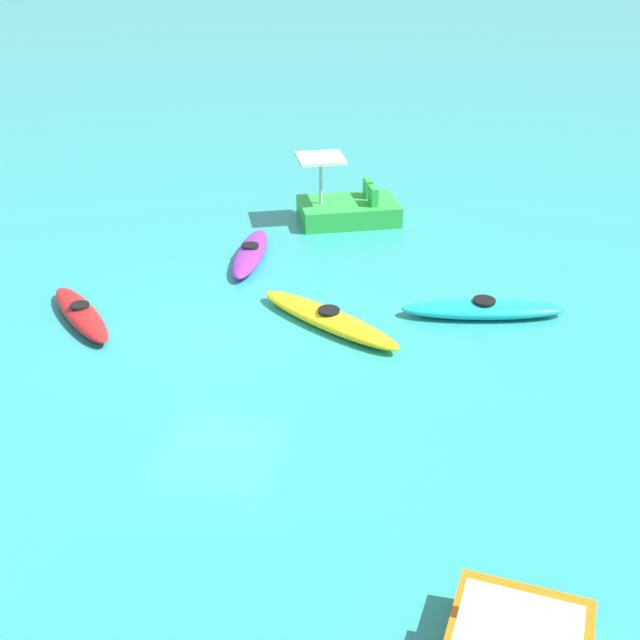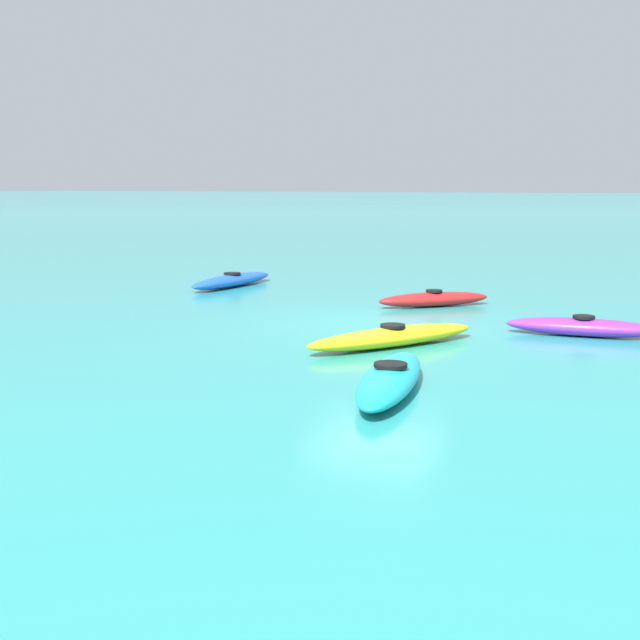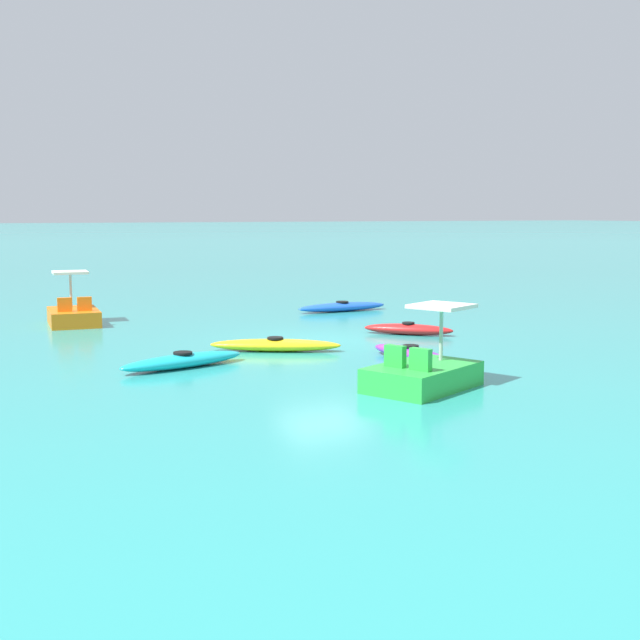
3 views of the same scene
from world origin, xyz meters
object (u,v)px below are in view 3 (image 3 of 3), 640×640
at_px(kayak_yellow, 275,345).
at_px(kayak_cyan, 183,361).
at_px(kayak_blue, 342,307).
at_px(kayak_red, 408,329).
at_px(kayak_purple, 411,353).
at_px(pedal_boat_orange, 73,314).
at_px(pedal_boat_green, 423,373).

bearing_deg(kayak_yellow, kayak_cyan, 111.34).
xyz_separation_m(kayak_blue, kayak_yellow, (-6.91, 5.76, -0.00)).
xyz_separation_m(kayak_cyan, kayak_red, (2.01, -7.53, -0.00)).
bearing_deg(kayak_blue, kayak_red, 169.95).
bearing_deg(kayak_red, kayak_yellow, 100.86).
distance_m(kayak_blue, kayak_red, 6.10).
relative_size(kayak_cyan, kayak_purple, 1.19).
distance_m(kayak_purple, kayak_yellow, 3.61).
distance_m(kayak_purple, pedal_boat_orange, 12.00).
bearing_deg(pedal_boat_green, kayak_yellow, 8.13).
bearing_deg(kayak_cyan, kayak_purple, -106.73).
distance_m(pedal_boat_green, pedal_boat_orange, 13.97).
xyz_separation_m(kayak_blue, pedal_boat_green, (-12.50, 4.96, 0.17)).
xyz_separation_m(kayak_cyan, pedal_boat_orange, (8.76, 0.84, 0.17)).
bearing_deg(pedal_boat_green, kayak_blue, -21.65).
height_order(kayak_blue, kayak_yellow, same).
bearing_deg(kayak_cyan, pedal_boat_green, -140.93).
height_order(kayak_cyan, kayak_purple, same).
bearing_deg(pedal_boat_orange, kayak_cyan, -174.51).
bearing_deg(kayak_red, pedal_boat_green, 149.02).
xyz_separation_m(kayak_blue, pedal_boat_orange, (0.74, 9.44, 0.17)).
height_order(kayak_red, pedal_boat_green, pedal_boat_green).
xyz_separation_m(kayak_purple, pedal_boat_orange, (10.33, 6.09, 0.17)).
height_order(kayak_blue, pedal_boat_orange, pedal_boat_orange).
bearing_deg(kayak_red, pedal_boat_orange, 51.15).
bearing_deg(kayak_purple, kayak_blue, -19.21).
height_order(kayak_blue, pedal_boat_green, pedal_boat_green).
height_order(kayak_cyan, kayak_red, same).
bearing_deg(kayak_cyan, kayak_blue, -46.99).
relative_size(kayak_purple, kayak_red, 1.20).
bearing_deg(pedal_boat_orange, kayak_blue, -94.46).
height_order(kayak_purple, kayak_red, same).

